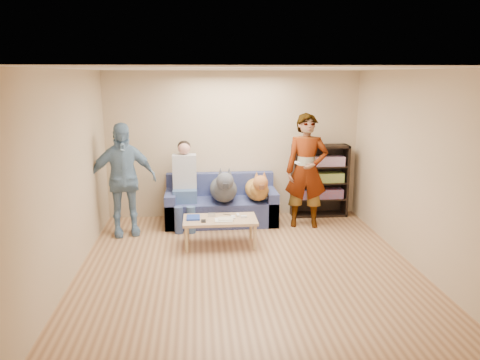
{
  "coord_description": "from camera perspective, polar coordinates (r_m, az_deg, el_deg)",
  "views": [
    {
      "loc": [
        -0.64,
        -5.76,
        2.54
      ],
      "look_at": [
        0.0,
        1.2,
        0.95
      ],
      "focal_mm": 35.0,
      "sensor_mm": 36.0,
      "label": 1
    }
  ],
  "objects": [
    {
      "name": "person_standing_left",
      "position": [
        7.63,
        -14.13,
        0.05
      ],
      "size": [
        1.14,
        0.69,
        1.81
      ],
      "primitive_type": "imported",
      "rotation": [
        0.0,
        0.0,
        0.25
      ],
      "color": "#759BBC",
      "rests_on": "ground"
    },
    {
      "name": "wallet",
      "position": [
        6.92,
        -4.48,
        -5.0
      ],
      "size": [
        0.07,
        0.12,
        0.02
      ],
      "primitive_type": "cube",
      "color": "black",
      "rests_on": "coffee_table"
    },
    {
      "name": "dog_gray",
      "position": [
        7.87,
        -2.0,
        -0.99
      ],
      "size": [
        0.46,
        1.27,
        0.67
      ],
      "color": "#474B51",
      "rests_on": "sofa"
    },
    {
      "name": "held_controller",
      "position": [
        7.61,
        7.02,
        2.09
      ],
      "size": [
        0.07,
        0.14,
        0.03
      ],
      "primitive_type": "cube",
      "rotation": [
        0.0,
        0.0,
        0.18
      ],
      "color": "silver",
      "rests_on": "person_standing_right"
    },
    {
      "name": "notebook_blue",
      "position": [
        7.08,
        -5.72,
        -4.57
      ],
      "size": [
        0.2,
        0.26,
        0.03
      ],
      "primitive_type": "cube",
      "color": "#1C389C",
      "rests_on": "coffee_table"
    },
    {
      "name": "sofa",
      "position": [
        8.18,
        -2.32,
        -3.22
      ],
      "size": [
        1.9,
        0.85,
        0.82
      ],
      "color": "#515B93",
      "rests_on": "ground"
    },
    {
      "name": "person_standing_right",
      "position": [
        7.88,
        8.1,
        1.11
      ],
      "size": [
        0.77,
        0.57,
        1.92
      ],
      "primitive_type": "imported",
      "rotation": [
        0.0,
        0.0,
        -0.17
      ],
      "color": "gray",
      "rests_on": "ground"
    },
    {
      "name": "bookshelf",
      "position": [
        8.58,
        9.66,
        0.12
      ],
      "size": [
        1.0,
        0.34,
        1.3
      ],
      "color": "black",
      "rests_on": "ground"
    },
    {
      "name": "controller_b",
      "position": [
        7.08,
        0.45,
        -4.48
      ],
      "size": [
        0.09,
        0.06,
        0.03
      ],
      "primitive_type": "cube",
      "color": "silver",
      "rests_on": "coffee_table"
    },
    {
      "name": "person_seated",
      "position": [
        7.93,
        -6.76,
        -0.14
      ],
      "size": [
        0.4,
        0.73,
        1.47
      ],
      "color": "#446595",
      "rests_on": "sofa"
    },
    {
      "name": "coffee_table",
      "position": [
        7.06,
        -2.45,
        -5.08
      ],
      "size": [
        1.1,
        0.6,
        0.42
      ],
      "color": "tan",
      "rests_on": "ground"
    },
    {
      "name": "ground",
      "position": [
        6.33,
        1.01,
        -10.85
      ],
      "size": [
        5.0,
        5.0,
        0.0
      ],
      "primitive_type": "plane",
      "color": "#90603D",
      "rests_on": "ground"
    },
    {
      "name": "headphone_cup_a",
      "position": [
        7.03,
        -0.81,
        -4.65
      ],
      "size": [
        0.07,
        0.07,
        0.02
      ],
      "primitive_type": "cylinder",
      "color": "silver",
      "rests_on": "coffee_table"
    },
    {
      "name": "controller_a",
      "position": [
        7.15,
        -0.25,
        -4.3
      ],
      "size": [
        0.04,
        0.13,
        0.03
      ],
      "primitive_type": "cube",
      "color": "silver",
      "rests_on": "coffee_table"
    },
    {
      "name": "pen_orange",
      "position": [
        6.89,
        -2.56,
        -5.09
      ],
      "size": [
        0.13,
        0.06,
        0.01
      ],
      "primitive_type": "cylinder",
      "rotation": [
        0.0,
        1.57,
        0.35
      ],
      "color": "orange",
      "rests_on": "coffee_table"
    },
    {
      "name": "wall_left",
      "position": [
        6.11,
        -20.42,
        0.28
      ],
      "size": [
        0.0,
        5.0,
        5.0
      ],
      "primitive_type": "plane",
      "rotation": [
        1.57,
        0.0,
        1.57
      ],
      "color": "tan",
      "rests_on": "ground"
    },
    {
      "name": "blanket",
      "position": [
        8.08,
        2.86,
        -1.8
      ],
      "size": [
        0.43,
        0.37,
        0.15
      ],
      "primitive_type": "ellipsoid",
      "color": "silver",
      "rests_on": "sofa"
    },
    {
      "name": "ceiling",
      "position": [
        5.8,
        1.11,
        13.4
      ],
      "size": [
        5.0,
        5.0,
        0.0
      ],
      "primitive_type": "plane",
      "rotation": [
        3.14,
        0.0,
        0.0
      ],
      "color": "white",
      "rests_on": "ground"
    },
    {
      "name": "wall_right",
      "position": [
        6.56,
        20.99,
        1.06
      ],
      "size": [
        0.0,
        5.0,
        5.0
      ],
      "primitive_type": "plane",
      "rotation": [
        1.57,
        0.0,
        -1.57
      ],
      "color": "tan",
      "rests_on": "ground"
    },
    {
      "name": "magazine",
      "position": [
        6.96,
        -1.76,
        -4.73
      ],
      "size": [
        0.22,
        0.17,
        0.01
      ],
      "primitive_type": "cube",
      "color": "beige",
      "rests_on": "coffee_table"
    },
    {
      "name": "wall_front",
      "position": [
        3.55,
        5.52,
        -7.73
      ],
      "size": [
        4.5,
        0.0,
        4.5
      ],
      "primitive_type": "plane",
      "rotation": [
        -1.57,
        0.0,
        0.0
      ],
      "color": "tan",
      "rests_on": "ground"
    },
    {
      "name": "camera_silver",
      "position": [
        7.15,
        -3.47,
        -4.26
      ],
      "size": [
        0.11,
        0.06,
        0.05
      ],
      "primitive_type": "cube",
      "color": "#B0AFB4",
      "rests_on": "coffee_table"
    },
    {
      "name": "papers",
      "position": [
        6.95,
        -2.0,
        -4.89
      ],
      "size": [
        0.26,
        0.2,
        0.02
      ],
      "primitive_type": "cube",
      "color": "silver",
      "rests_on": "coffee_table"
    },
    {
      "name": "wall_back",
      "position": [
        8.38,
        -0.81,
        4.3
      ],
      "size": [
        4.5,
        0.0,
        4.5
      ],
      "primitive_type": "plane",
      "rotation": [
        1.57,
        0.0,
        0.0
      ],
      "color": "tan",
      "rests_on": "ground"
    },
    {
      "name": "pen_black",
      "position": [
        7.22,
        -1.57,
        -4.23
      ],
      "size": [
        0.13,
        0.08,
        0.01
      ],
      "primitive_type": "cylinder",
      "rotation": [
        0.0,
        1.57,
        -0.52
      ],
      "color": "black",
      "rests_on": "coffee_table"
    },
    {
      "name": "headphone_cup_b",
      "position": [
        7.11,
        -0.86,
        -4.45
      ],
      "size": [
        0.07,
        0.07,
        0.02
      ],
      "primitive_type": "cylinder",
      "color": "white",
      "rests_on": "coffee_table"
    },
    {
      "name": "dog_tan",
      "position": [
        7.96,
        2.16,
        -1.06
      ],
      "size": [
        0.4,
        1.16,
        0.58
      ],
      "color": "#BC7C39",
      "rests_on": "sofa"
    }
  ]
}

